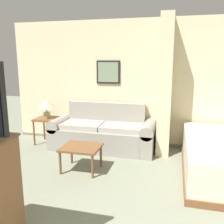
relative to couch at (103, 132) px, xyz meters
name	(u,v)px	position (x,y,z in m)	size (l,w,h in m)	color
wall_back	(152,84)	(0.92, 0.48, 0.97)	(6.21, 0.16, 2.60)	beige
wall_partition_pillar	(165,86)	(1.21, 0.10, 0.97)	(0.24, 0.64, 2.60)	beige
couch	(103,132)	(0.00, 0.00, 0.00)	(2.11, 0.84, 0.91)	gray
coffee_table	(81,150)	(-0.05, -1.12, 0.03)	(0.62, 0.53, 0.41)	brown
side_table	(47,122)	(-1.26, 0.00, 0.15)	(0.48, 0.48, 0.56)	brown
table_lamp	(46,104)	(-1.26, 0.00, 0.53)	(0.36, 0.36, 0.43)	tan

